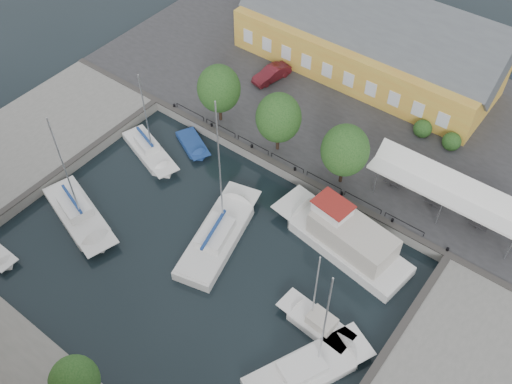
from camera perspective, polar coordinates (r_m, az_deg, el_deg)
ground at (r=48.23m, az=-4.33°, el=-5.42°), size 140.00×140.00×0.00m
north_quay at (r=61.34m, az=9.76°, el=8.82°), size 56.00×26.00×1.00m
west_quay at (r=59.84m, az=-22.01°, el=4.30°), size 12.00×24.00×1.00m
quay_edge_fittings at (r=49.62m, az=-0.85°, el=-1.20°), size 56.00×24.72×0.40m
warehouse at (r=63.92m, az=10.68°, el=14.85°), size 28.56×14.00×9.55m
tent_canopy at (r=49.93m, az=19.04°, el=0.23°), size 14.00×4.00×2.83m
quay_trees at (r=51.91m, az=2.27°, el=7.43°), size 18.20×4.20×6.30m
car_red at (r=62.32m, az=1.58°, el=11.73°), size 2.50×4.73×1.48m
center_sailboat at (r=48.32m, az=-3.82°, el=-4.52°), size 5.74×11.29×14.72m
trawler at (r=47.79m, az=8.91°, el=-4.75°), size 13.16×5.56×5.00m
east_boat_b at (r=44.06m, az=6.21°, el=-13.09°), size 6.51×2.60×8.99m
east_boat_c at (r=42.33m, az=4.98°, el=-17.43°), size 6.68×9.80×12.04m
west_boat_a at (r=56.13m, az=-10.59°, el=3.92°), size 8.05×4.53×10.51m
west_boat_d at (r=52.13m, az=-17.26°, el=-2.28°), size 9.97×5.52×12.75m
launch_nw at (r=56.49m, az=-6.32°, el=4.66°), size 5.00×3.72×0.88m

